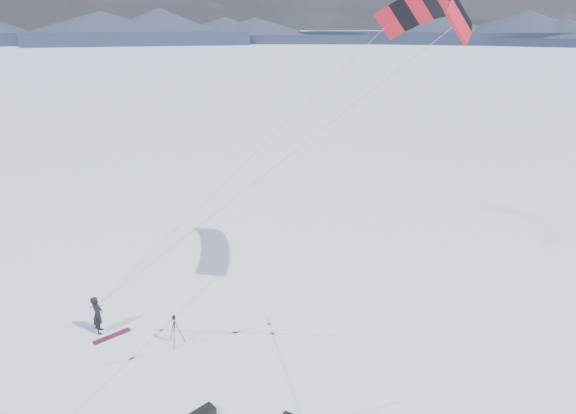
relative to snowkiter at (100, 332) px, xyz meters
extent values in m
plane|color=white|center=(2.79, -3.25, 0.00)|extent=(1800.00, 1800.00, 0.00)
cube|color=black|center=(135.72, 287.83, 2.56)|extent=(155.14, 103.25, 5.12)
cone|color=black|center=(135.72, 287.83, 5.12)|extent=(84.80, 84.80, 8.00)
cube|color=black|center=(48.33, 313.50, 2.56)|extent=(154.88, 65.89, 5.12)
cone|color=black|center=(48.33, 313.50, 5.12)|extent=(72.46, 72.46, 8.00)
cube|color=black|center=(-42.75, 313.50, 2.56)|extent=(154.88, 65.89, 5.12)
cone|color=black|center=(-42.75, 313.50, 5.12)|extent=(72.46, 72.46, 8.00)
cube|color=silver|center=(1.19, -2.65, 0.00)|extent=(6.45, 7.79, 0.01)
cube|color=silver|center=(2.89, -0.35, 0.00)|extent=(11.66, 3.07, 0.01)
cube|color=silver|center=(6.29, -3.75, 0.00)|extent=(6.52, 4.83, 0.01)
imported|color=black|center=(0.00, 0.00, 0.00)|extent=(0.48, 0.68, 1.74)
cube|color=maroon|center=(0.56, -0.42, 0.02)|extent=(1.50, 1.09, 0.04)
cylinder|color=black|center=(3.47, -1.29, 0.58)|extent=(0.38, 0.16, 1.16)
cylinder|color=black|center=(3.16, -1.23, 0.58)|extent=(0.32, 0.28, 1.16)
cylinder|color=black|center=(3.26, -1.53, 0.58)|extent=(0.10, 0.39, 1.16)
cylinder|color=black|center=(3.30, -1.35, 0.98)|extent=(0.04, 0.04, 0.36)
cube|color=black|center=(3.30, -1.35, 1.22)|extent=(0.09, 0.09, 0.05)
cube|color=black|center=(3.30, -1.35, 1.31)|extent=(0.16, 0.13, 0.10)
cylinder|color=black|center=(3.30, -1.26, 1.31)|extent=(0.07, 0.10, 0.07)
cylinder|color=black|center=(4.42, -5.62, 0.37)|extent=(0.77, 0.57, 0.09)
cube|color=red|center=(13.70, -2.07, 12.46)|extent=(1.37, 0.68, 1.49)
cube|color=black|center=(14.07, -1.46, 12.80)|extent=(1.27, 0.78, 1.42)
cube|color=red|center=(14.34, -0.74, 13.05)|extent=(1.16, 0.84, 1.33)
cube|color=black|center=(14.48, 0.05, 13.21)|extent=(1.03, 0.86, 1.23)
cube|color=red|center=(14.50, 0.88, 13.26)|extent=(1.01, 0.86, 1.13)
cube|color=black|center=(14.38, 1.70, 13.21)|extent=(1.13, 0.85, 1.23)
cube|color=red|center=(14.14, 2.48, 13.05)|extent=(1.24, 0.82, 1.33)
cube|color=black|center=(13.79, 3.16, 12.80)|extent=(1.34, 0.74, 1.42)
cube|color=red|center=(13.34, 3.72, 12.46)|extent=(1.42, 0.63, 1.49)
cylinder|color=gray|center=(6.85, -1.03, 6.87)|extent=(13.71, 2.09, 11.19)
cylinder|color=gray|center=(6.67, 1.86, 6.87)|extent=(13.36, 3.74, 11.19)
cylinder|color=black|center=(0.00, 0.00, 1.28)|extent=(0.55, 0.06, 0.03)
camera|label=1|loc=(5.45, -18.41, 12.45)|focal=30.00mm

